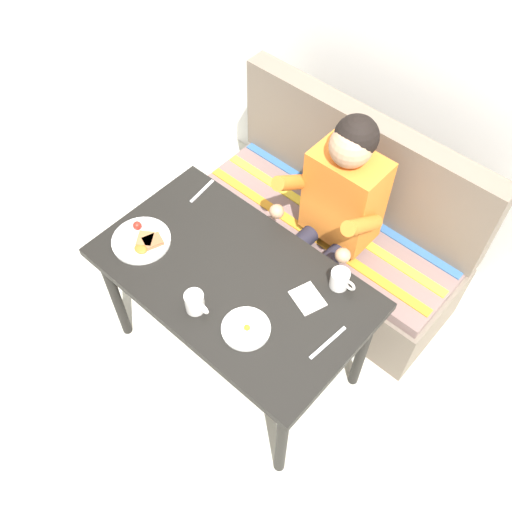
{
  "coord_description": "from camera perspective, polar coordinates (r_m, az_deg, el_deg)",
  "views": [
    {
      "loc": [
        0.99,
        -0.96,
        2.72
      ],
      "look_at": [
        0.0,
        0.15,
        0.72
      ],
      "focal_mm": 40.01,
      "sensor_mm": 36.0,
      "label": 1
    }
  ],
  "objects": [
    {
      "name": "person",
      "position": [
        2.67,
        7.87,
        4.82
      ],
      "size": [
        0.45,
        0.61,
        1.21
      ],
      "color": "orange",
      "rests_on": "ground"
    },
    {
      "name": "table",
      "position": [
        2.49,
        -2.31,
        -3.05
      ],
      "size": [
        1.2,
        0.7,
        0.73
      ],
      "color": "black",
      "rests_on": "ground"
    },
    {
      "name": "back_wall",
      "position": [
        2.82,
        16.52,
        21.07
      ],
      "size": [
        4.4,
        0.1,
        2.6
      ],
      "primitive_type": "cube",
      "color": "silver",
      "rests_on": "ground"
    },
    {
      "name": "ground_plane",
      "position": [
        3.05,
        -1.91,
        -9.79
      ],
      "size": [
        8.0,
        8.0,
        0.0
      ],
      "primitive_type": "plane",
      "color": "beige"
    },
    {
      "name": "couch",
      "position": [
        3.11,
        7.6,
        2.48
      ],
      "size": [
        1.44,
        0.56,
        1.0
      ],
      "color": "#716456",
      "rests_on": "ground"
    },
    {
      "name": "fork",
      "position": [
        2.74,
        -5.42,
        6.49
      ],
      "size": [
        0.04,
        0.17,
        0.0
      ],
      "primitive_type": "cube",
      "rotation": [
        0.0,
        0.0,
        0.13
      ],
      "color": "silver",
      "rests_on": "table"
    },
    {
      "name": "knife",
      "position": [
        2.27,
        7.2,
        -8.59
      ],
      "size": [
        0.03,
        0.2,
        0.0
      ],
      "primitive_type": "cube",
      "rotation": [
        0.0,
        0.0,
        -0.09
      ],
      "color": "silver",
      "rests_on": "table"
    },
    {
      "name": "coffee_mug_second",
      "position": [
        2.3,
        -6.12,
        -4.61
      ],
      "size": [
        0.12,
        0.08,
        0.1
      ],
      "color": "white",
      "rests_on": "table"
    },
    {
      "name": "plate_breakfast",
      "position": [
        2.57,
        -11.3,
        1.57
      ],
      "size": [
        0.26,
        0.26,
        0.05
      ],
      "color": "white",
      "rests_on": "table"
    },
    {
      "name": "coffee_mug",
      "position": [
        2.38,
        8.42,
        -2.31
      ],
      "size": [
        0.12,
        0.08,
        0.09
      ],
      "color": "white",
      "rests_on": "table"
    },
    {
      "name": "plate_eggs",
      "position": [
        2.28,
        -1.01,
        -7.25
      ],
      "size": [
        0.2,
        0.2,
        0.04
      ],
      "color": "white",
      "rests_on": "table"
    },
    {
      "name": "napkin",
      "position": [
        2.36,
        5.18,
        -4.25
      ],
      "size": [
        0.16,
        0.15,
        0.01
      ],
      "primitive_type": "cube",
      "rotation": [
        0.0,
        0.0,
        -0.33
      ],
      "color": "silver",
      "rests_on": "table"
    }
  ]
}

